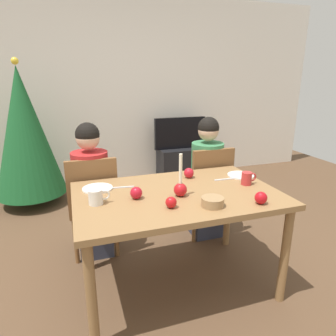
% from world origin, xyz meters
% --- Properties ---
extents(ground_plane, '(7.68, 7.68, 0.00)m').
position_xyz_m(ground_plane, '(0.00, 0.00, 0.00)').
color(ground_plane, brown).
extents(back_wall, '(6.40, 0.10, 2.60)m').
position_xyz_m(back_wall, '(0.00, 2.60, 1.30)').
color(back_wall, silver).
rests_on(back_wall, ground).
extents(dining_table, '(1.40, 0.90, 0.75)m').
position_xyz_m(dining_table, '(0.00, 0.00, 0.67)').
color(dining_table, olive).
rests_on(dining_table, ground).
extents(chair_left, '(0.40, 0.40, 0.90)m').
position_xyz_m(chair_left, '(-0.54, 0.61, 0.51)').
color(chair_left, brown).
rests_on(chair_left, ground).
extents(chair_right, '(0.40, 0.40, 0.90)m').
position_xyz_m(chair_right, '(0.54, 0.61, 0.51)').
color(chair_right, brown).
rests_on(chair_right, ground).
extents(person_left_child, '(0.30, 0.30, 1.17)m').
position_xyz_m(person_left_child, '(-0.54, 0.64, 0.57)').
color(person_left_child, '#33384C').
rests_on(person_left_child, ground).
extents(person_right_child, '(0.30, 0.30, 1.17)m').
position_xyz_m(person_right_child, '(0.54, 0.64, 0.57)').
color(person_right_child, '#33384C').
rests_on(person_right_child, ground).
extents(tv_stand, '(0.64, 0.40, 0.48)m').
position_xyz_m(tv_stand, '(0.89, 2.30, 0.24)').
color(tv_stand, black).
rests_on(tv_stand, ground).
extents(tv, '(0.79, 0.05, 0.46)m').
position_xyz_m(tv, '(0.89, 2.30, 0.71)').
color(tv, black).
rests_on(tv, tv_stand).
extents(christmas_tree, '(0.81, 0.81, 1.72)m').
position_xyz_m(christmas_tree, '(-1.17, 2.00, 0.89)').
color(christmas_tree, brown).
rests_on(christmas_tree, ground).
extents(candle_centerpiece, '(0.09, 0.09, 0.29)m').
position_xyz_m(candle_centerpiece, '(-0.00, -0.06, 0.81)').
color(candle_centerpiece, red).
rests_on(candle_centerpiece, dining_table).
extents(plate_left, '(0.21, 0.21, 0.01)m').
position_xyz_m(plate_left, '(-0.52, 0.24, 0.76)').
color(plate_left, white).
rests_on(plate_left, dining_table).
extents(plate_right, '(0.21, 0.21, 0.01)m').
position_xyz_m(plate_right, '(0.61, 0.18, 0.76)').
color(plate_right, white).
rests_on(plate_right, dining_table).
extents(mug_left, '(0.13, 0.09, 0.10)m').
position_xyz_m(mug_left, '(-0.55, -0.02, 0.80)').
color(mug_left, silver).
rests_on(mug_left, dining_table).
extents(mug_right, '(0.12, 0.08, 0.10)m').
position_xyz_m(mug_right, '(0.55, -0.01, 0.80)').
color(mug_right, '#B72D2D').
rests_on(mug_right, dining_table).
extents(fork_left, '(0.18, 0.04, 0.01)m').
position_xyz_m(fork_left, '(-0.35, 0.21, 0.75)').
color(fork_left, silver).
rests_on(fork_left, dining_table).
extents(fork_right, '(0.18, 0.02, 0.01)m').
position_xyz_m(fork_right, '(0.45, 0.13, 0.75)').
color(fork_right, silver).
rests_on(fork_right, dining_table).
extents(bowl_walnuts, '(0.14, 0.14, 0.06)m').
position_xyz_m(bowl_walnuts, '(0.13, -0.28, 0.78)').
color(bowl_walnuts, '#99754C').
rests_on(bowl_walnuts, dining_table).
extents(apple_near_candle, '(0.08, 0.08, 0.08)m').
position_xyz_m(apple_near_candle, '(-0.29, -0.01, 0.79)').
color(apple_near_candle, '#B11321').
rests_on(apple_near_candle, dining_table).
extents(apple_by_left_plate, '(0.07, 0.07, 0.07)m').
position_xyz_m(apple_by_left_plate, '(-0.12, -0.22, 0.79)').
color(apple_by_left_plate, '#B51215').
rests_on(apple_by_left_plate, dining_table).
extents(apple_by_right_mug, '(0.08, 0.08, 0.08)m').
position_xyz_m(apple_by_right_mug, '(0.44, -0.34, 0.79)').
color(apple_by_right_mug, red).
rests_on(apple_by_right_mug, dining_table).
extents(apple_far_edge, '(0.08, 0.08, 0.08)m').
position_xyz_m(apple_far_edge, '(0.20, 0.27, 0.79)').
color(apple_far_edge, red).
rests_on(apple_far_edge, dining_table).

